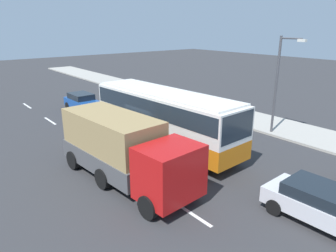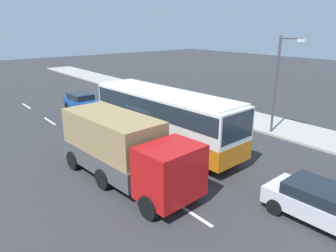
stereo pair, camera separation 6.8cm
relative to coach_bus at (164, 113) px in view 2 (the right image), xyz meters
name	(u,v)px [view 2 (the right image)]	position (x,y,z in m)	size (l,w,h in m)	color
ground_plane	(151,144)	(-0.84, -0.44, -2.12)	(120.00, 120.00, 0.00)	#333335
sidewalk_curb	(243,117)	(-0.84, 8.73, -2.05)	(80.00, 4.00, 0.15)	#A8A399
lane_centreline	(78,139)	(-4.53, -3.61, -2.12)	(24.54, 0.16, 0.01)	white
coach_bus	(164,113)	(0.00, 0.00, 0.00)	(10.65, 3.22, 3.42)	orange
cargo_truck	(124,148)	(2.26, -4.18, -0.46)	(7.96, 3.15, 3.07)	red
car_blue_saloon	(82,102)	(-11.05, -0.30, -1.33)	(4.15, 1.92, 1.50)	#194799
car_silver_hatch	(329,206)	(9.96, -0.21, -1.35)	(4.79, 2.08, 1.44)	silver
street_lamp	(279,78)	(2.90, 7.17, 1.69)	(1.73, 0.24, 6.32)	#47474C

